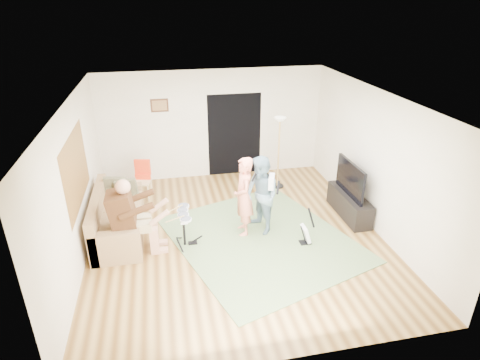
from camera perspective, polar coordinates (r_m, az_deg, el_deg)
name	(u,v)px	position (r m, az deg, el deg)	size (l,w,h in m)	color
floor	(236,236)	(7.89, -0.57, -7.92)	(6.00, 6.00, 0.00)	brown
walls	(236,172)	(7.25, -0.61, 1.10)	(5.50, 6.00, 2.70)	silver
ceiling	(235,98)	(6.82, -0.67, 11.54)	(6.00, 6.00, 0.00)	white
window_blinds	(76,170)	(7.40, -22.30, 1.33)	(2.05, 2.05, 0.00)	olive
doorway	(235,135)	(10.20, -0.78, 6.43)	(2.10, 2.10, 0.00)	black
picture_frame	(159,105)	(9.80, -11.38, 10.36)	(0.42, 0.03, 0.32)	#3F2314
area_rug	(261,239)	(7.79, 3.01, -8.36)	(3.00, 3.48, 0.02)	#587245
sofa	(114,222)	(8.16, -17.43, -5.65)	(0.88, 2.13, 0.86)	#9A764D
drummer	(135,224)	(7.42, -14.74, -6.08)	(0.93, 0.52, 1.44)	#492A14
drum_kit	(184,231)	(7.52, -7.96, -7.13)	(0.39, 0.71, 0.73)	black
singer	(244,197)	(7.61, 0.52, -2.39)	(0.57, 0.38, 1.58)	#EB8166
microphone	(254,177)	(7.48, 2.03, 0.40)	(0.06, 0.06, 0.24)	black
guitarist	(261,196)	(7.68, 3.00, -2.24)	(0.76, 0.59, 1.56)	#6B8C9C
guitar_held	(272,182)	(7.60, 4.51, -0.22)	(0.12, 0.60, 0.26)	white
guitar_spare	(306,233)	(7.65, 9.38, -7.51)	(0.27, 0.24, 0.76)	black
torchiere_lamp	(279,140)	(9.42, 5.59, 5.64)	(0.31, 0.31, 1.74)	black
dining_chair	(142,185)	(9.46, -13.70, -0.66)	(0.44, 0.46, 0.88)	beige
tv_cabinet	(349,204)	(8.77, 15.27, -3.38)	(0.40, 1.40, 0.50)	black
television	(350,179)	(8.50, 15.41, 0.16)	(0.06, 1.14, 0.70)	black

